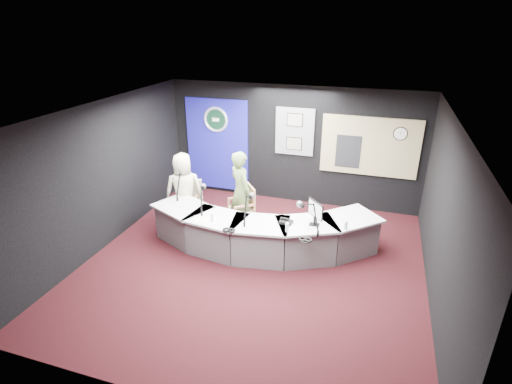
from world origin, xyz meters
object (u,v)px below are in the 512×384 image
(armchair_left, at_px, (185,203))
(person_woman, at_px, (241,191))
(broadcast_desk, at_px, (259,232))
(armchair_right, at_px, (241,207))
(person_man, at_px, (184,190))

(armchair_left, bearing_deg, person_woman, -1.09)
(broadcast_desk, bearing_deg, armchair_right, 131.96)
(armchair_left, bearing_deg, person_man, 0.00)
(person_man, bearing_deg, broadcast_desk, 135.19)
(armchair_left, xyz_separation_m, person_woman, (1.21, 0.19, 0.35))
(broadcast_desk, relative_size, armchair_right, 4.38)
(armchair_right, bearing_deg, broadcast_desk, 4.55)
(armchair_right, relative_size, person_woman, 0.59)
(broadcast_desk, xyz_separation_m, armchair_left, (-1.83, 0.50, 0.15))
(armchair_left, bearing_deg, armchair_right, -1.09)
(person_woman, bearing_deg, armchair_left, 49.82)
(broadcast_desk, xyz_separation_m, person_man, (-1.83, 0.50, 0.44))
(armchair_right, height_order, person_woman, person_woman)
(broadcast_desk, relative_size, person_woman, 2.59)
(person_woman, bearing_deg, broadcast_desk, 172.92)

